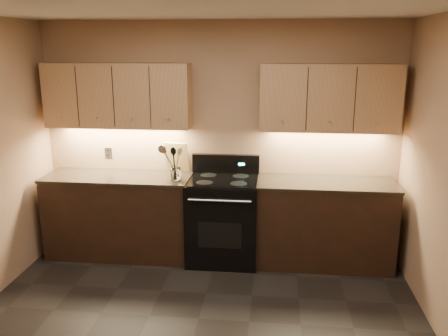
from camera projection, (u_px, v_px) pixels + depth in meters
The scene contains 15 objects.
ceiling at pixel (183, 3), 3.09m from camera, with size 4.00×4.00×0.00m, color silver.
wall_back at pixel (219, 140), 5.34m from camera, with size 4.00×0.04×2.60m, color tan.
counter_left at pixel (120, 215), 5.38m from camera, with size 1.62×0.62×0.93m.
counter_right at pixel (324, 223), 5.14m from camera, with size 1.46×0.62×0.93m.
stove at pixel (223, 218), 5.23m from camera, with size 0.76×0.68×1.14m.
upper_cab_left at pixel (118, 95), 5.18m from camera, with size 1.60×0.30×0.70m, color tan.
upper_cab_right at pixel (329, 98), 4.95m from camera, with size 1.44×0.30×0.70m, color tan.
outlet_plate at pixel (108, 153), 5.51m from camera, with size 0.09×0.01×0.12m, color #B2B5BA.
utensil_crock at pixel (176, 174), 5.07m from camera, with size 0.12×0.12×0.14m.
cutting_board at pixel (177, 157), 5.39m from camera, with size 0.28×0.02×0.35m, color tan.
wooden_spoon at pixel (173, 164), 5.04m from camera, with size 0.06×0.06×0.33m, color tan, non-canonical shape.
black_spoon at pixel (175, 162), 5.05m from camera, with size 0.06×0.06×0.35m, color black, non-canonical shape.
black_turner at pixel (176, 164), 5.01m from camera, with size 0.08×0.08×0.35m, color black, non-canonical shape.
steel_spatula at pixel (179, 161), 5.04m from camera, with size 0.08×0.08×0.38m, color silver, non-canonical shape.
steel_skimmer at pixel (178, 162), 5.01m from camera, with size 0.09×0.09×0.39m, color silver, non-canonical shape.
Camera 1 is at (0.62, -3.21, 2.34)m, focal length 38.00 mm.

